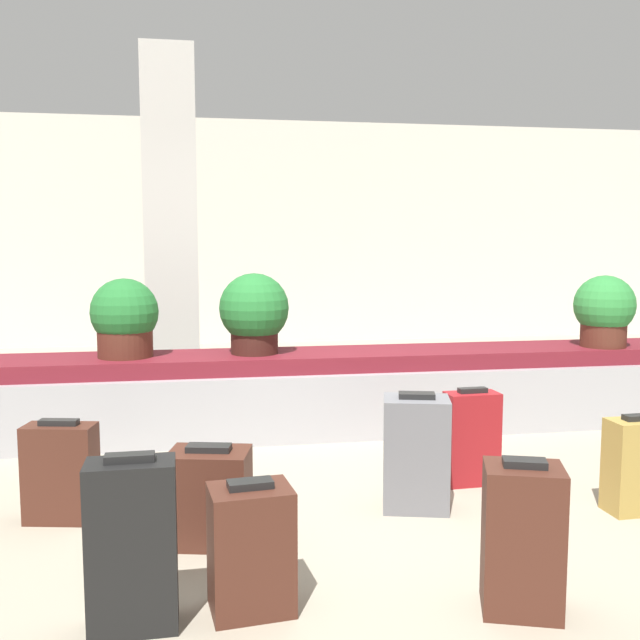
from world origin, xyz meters
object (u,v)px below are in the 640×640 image
object	(u,v)px
suitcase_6	(132,545)
potted_plant_0	(604,311)
suitcase_4	(522,538)
suitcase_5	(471,438)
potted_plant_1	(254,313)
suitcase_0	(416,453)
pillar	(171,228)
suitcase_3	(61,473)
suitcase_7	(210,496)
traveler_0	(162,285)
potted_plant_2	(125,318)
suitcase_1	(251,548)
suitcase_2	(637,466)

from	to	relation	value
suitcase_6	potted_plant_0	xyz separation A→B (m)	(3.53, 2.63, 0.59)
suitcase_4	suitcase_5	world-z (taller)	suitcase_4
suitcase_6	potted_plant_1	bearing A→B (deg)	74.96
suitcase_0	suitcase_6	bearing A→B (deg)	-130.19
pillar	suitcase_3	bearing A→B (deg)	-99.94
suitcase_4	suitcase_7	size ratio (longest dim) A/B	1.26
traveler_0	suitcase_3	bearing A→B (deg)	-118.87
suitcase_4	potted_plant_0	world-z (taller)	potted_plant_0
pillar	potted_plant_2	xyz separation A→B (m)	(-0.31, -1.25, -0.69)
suitcase_4	traveler_0	distance (m)	5.94
suitcase_5	potted_plant_2	size ratio (longest dim) A/B	1.02
suitcase_1	suitcase_7	size ratio (longest dim) A/B	1.09
suitcase_2	suitcase_3	world-z (taller)	suitcase_3
suitcase_4	potted_plant_2	distance (m)	3.45
suitcase_4	suitcase_7	xyz separation A→B (m)	(-1.22, 0.86, -0.07)
suitcase_1	potted_plant_1	world-z (taller)	potted_plant_1
suitcase_0	suitcase_3	world-z (taller)	suitcase_0
pillar	traveler_0	bearing A→B (deg)	96.42
suitcase_7	traveler_0	size ratio (longest dim) A/B	0.30
suitcase_0	suitcase_2	world-z (taller)	suitcase_0
suitcase_0	potted_plant_0	distance (m)	2.71
suitcase_2	traveler_0	distance (m)	5.56
potted_plant_0	suitcase_6	bearing A→B (deg)	-143.30
pillar	potted_plant_1	world-z (taller)	pillar
suitcase_4	potted_plant_1	xyz separation A→B (m)	(-0.84, 2.88, 0.63)
potted_plant_0	potted_plant_2	world-z (taller)	potted_plant_2
suitcase_3	suitcase_6	size ratio (longest dim) A/B	0.80
suitcase_3	potted_plant_2	size ratio (longest dim) A/B	0.94
potted_plant_1	traveler_0	bearing A→B (deg)	106.50
suitcase_0	potted_plant_2	world-z (taller)	potted_plant_2
suitcase_3	suitcase_5	size ratio (longest dim) A/B	0.92
suitcase_4	suitcase_6	world-z (taller)	suitcase_6
potted_plant_1	traveler_0	xyz separation A→B (m)	(-0.82, 2.78, 0.05)
suitcase_4	suitcase_1	bearing A→B (deg)	-171.01
suitcase_2	potted_plant_1	size ratio (longest dim) A/B	0.88
traveler_0	pillar	bearing A→B (deg)	-108.16
suitcase_2	suitcase_6	bearing A→B (deg)	-165.57
suitcase_1	suitcase_7	world-z (taller)	suitcase_1
suitcase_7	potted_plant_2	world-z (taller)	potted_plant_2
suitcase_4	traveler_0	size ratio (longest dim) A/B	0.38
potted_plant_1	suitcase_7	bearing A→B (deg)	-100.72
potted_plant_0	potted_plant_2	xyz separation A→B (m)	(-3.81, 0.12, -0.01)
suitcase_7	suitcase_3	bearing A→B (deg)	164.78
suitcase_3	potted_plant_2	bearing A→B (deg)	94.89
suitcase_4	suitcase_7	world-z (taller)	suitcase_4
potted_plant_0	potted_plant_1	world-z (taller)	potted_plant_1
suitcase_2	potted_plant_0	world-z (taller)	potted_plant_0
suitcase_1	suitcase_6	xyz separation A→B (m)	(-0.45, -0.06, 0.07)
potted_plant_0	suitcase_2	bearing A→B (deg)	-115.96
suitcase_1	pillar	bearing A→B (deg)	89.78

